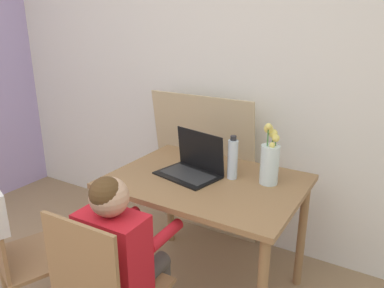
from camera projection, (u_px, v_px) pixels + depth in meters
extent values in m
cube|color=white|center=(243.00, 73.00, 2.56)|extent=(6.40, 0.05, 2.50)
cube|color=olive|center=(206.00, 181.00, 2.12)|extent=(1.07, 0.78, 0.03)
cylinder|color=olive|center=(105.00, 243.00, 2.19)|extent=(0.05, 0.05, 0.71)
cylinder|color=olive|center=(170.00, 197.00, 2.75)|extent=(0.05, 0.05, 0.71)
cylinder|color=olive|center=(302.00, 234.00, 2.28)|extent=(0.05, 0.05, 0.71)
cube|color=olive|center=(82.00, 272.00, 1.48)|extent=(0.38, 0.03, 0.44)
cube|color=olive|center=(40.00, 254.00, 1.98)|extent=(0.52, 0.52, 0.02)
cylinder|color=olive|center=(65.00, 260.00, 2.28)|extent=(0.04, 0.04, 0.41)
cylinder|color=olive|center=(5.00, 283.00, 2.08)|extent=(0.04, 0.04, 0.41)
cube|color=red|center=(114.00, 254.00, 1.65)|extent=(0.31, 0.19, 0.38)
sphere|color=tan|center=(110.00, 197.00, 1.56)|extent=(0.17, 0.17, 0.17)
sphere|color=#4C3319|center=(107.00, 194.00, 1.54)|extent=(0.14, 0.14, 0.14)
cylinder|color=#4C4742|center=(147.00, 274.00, 1.79)|extent=(0.10, 0.28, 0.09)
cylinder|color=#4C4742|center=(125.00, 265.00, 1.85)|extent=(0.10, 0.28, 0.09)
cylinder|color=#4C4742|center=(143.00, 287.00, 2.04)|extent=(0.07, 0.07, 0.43)
cylinder|color=red|center=(165.00, 235.00, 1.76)|extent=(0.06, 0.24, 0.06)
cylinder|color=red|center=(122.00, 221.00, 1.88)|extent=(0.06, 0.24, 0.06)
cube|color=black|center=(188.00, 175.00, 2.15)|extent=(0.39, 0.31, 0.01)
cube|color=#2D2D2D|center=(188.00, 174.00, 2.15)|extent=(0.33, 0.23, 0.00)
cube|color=black|center=(200.00, 151.00, 2.19)|extent=(0.34, 0.10, 0.24)
cube|color=#19284C|center=(201.00, 150.00, 2.19)|extent=(0.31, 0.09, 0.21)
cylinder|color=silver|center=(269.00, 165.00, 2.03)|extent=(0.10, 0.10, 0.22)
cylinder|color=#3D7A38|center=(274.00, 157.00, 2.01)|extent=(0.01, 0.01, 0.22)
sphere|color=#EFDB66|center=(276.00, 138.00, 1.97)|extent=(0.04, 0.04, 0.04)
cylinder|color=#3D7A38|center=(272.00, 154.00, 2.03)|extent=(0.01, 0.01, 0.24)
sphere|color=#EFDB66|center=(273.00, 133.00, 1.99)|extent=(0.05, 0.05, 0.05)
cylinder|color=#3D7A38|center=(267.00, 152.00, 2.02)|extent=(0.01, 0.01, 0.26)
sphere|color=#EFDB66|center=(269.00, 129.00, 1.98)|extent=(0.05, 0.05, 0.05)
cylinder|color=#3D7A38|center=(267.00, 152.00, 1.99)|extent=(0.01, 0.01, 0.28)
sphere|color=#EFDB66|center=(269.00, 126.00, 1.95)|extent=(0.04, 0.04, 0.04)
cylinder|color=#3D7A38|center=(271.00, 161.00, 2.00)|extent=(0.01, 0.01, 0.18)
sphere|color=#EFDB66|center=(272.00, 145.00, 1.97)|extent=(0.03, 0.03, 0.03)
cylinder|color=silver|center=(233.00, 159.00, 2.09)|extent=(0.06, 0.06, 0.23)
cylinder|color=#262628|center=(233.00, 138.00, 2.05)|extent=(0.03, 0.03, 0.03)
cube|color=tan|center=(204.00, 168.00, 2.77)|extent=(0.80, 0.17, 1.11)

